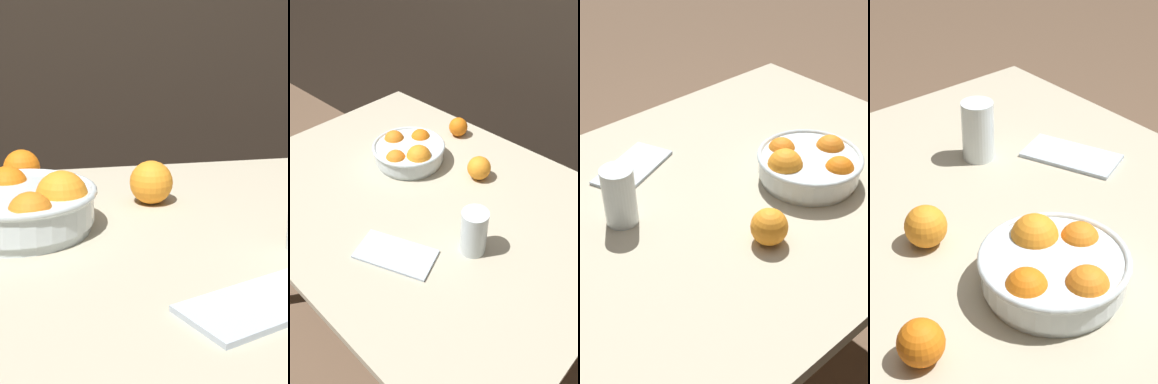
% 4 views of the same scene
% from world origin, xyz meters
% --- Properties ---
extents(dining_table, '(1.20, 0.90, 0.72)m').
position_xyz_m(dining_table, '(0.00, 0.00, 0.64)').
color(dining_table, '#B7AD93').
rests_on(dining_table, ground_plane).
extents(fruit_bowl, '(0.25, 0.25, 0.10)m').
position_xyz_m(fruit_bowl, '(-0.16, 0.10, 0.76)').
color(fruit_bowl, silver).
rests_on(fruit_bowl, dining_table).
extents(juice_glass, '(0.07, 0.07, 0.13)m').
position_xyz_m(juice_glass, '(0.26, -0.06, 0.78)').
color(juice_glass, '#F4A314').
rests_on(juice_glass, dining_table).
extents(orange_loose_near_bowl, '(0.07, 0.07, 0.07)m').
position_xyz_m(orange_loose_near_bowl, '(-0.15, 0.35, 0.76)').
color(orange_loose_near_bowl, orange).
rests_on(orange_loose_near_bowl, dining_table).
extents(orange_loose_front, '(0.08, 0.08, 0.08)m').
position_xyz_m(orange_loose_front, '(0.07, 0.19, 0.76)').
color(orange_loose_front, orange).
rests_on(orange_loose_front, dining_table).
extents(napkin, '(0.23, 0.17, 0.01)m').
position_xyz_m(napkin, '(0.13, -0.22, 0.72)').
color(napkin, silver).
rests_on(napkin, dining_table).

